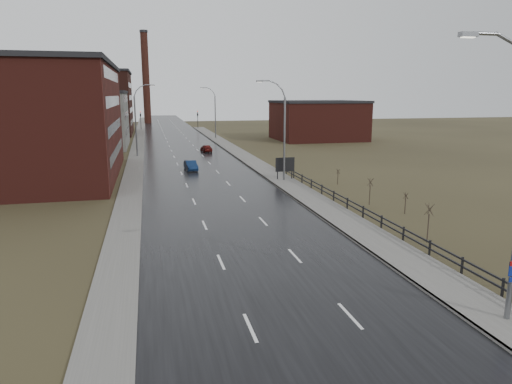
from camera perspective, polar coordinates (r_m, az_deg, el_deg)
ground at (r=17.68m, az=10.20°, el=-21.76°), size 320.00×320.00×0.00m
road at (r=74.28m, az=-8.44°, el=4.42°), size 14.00×300.00×0.06m
sidewalk_right at (r=51.50m, az=3.61°, el=1.21°), size 3.20×180.00×0.18m
curb_right at (r=51.08m, az=1.98°, el=1.14°), size 0.16×180.00×0.18m
sidewalk_left at (r=74.05m, az=-14.78°, el=4.15°), size 2.40×260.00×0.12m
warehouse_near at (r=60.31m, az=-27.79°, el=7.84°), size 22.44×28.56×13.50m
warehouse_mid at (r=92.26m, az=-20.87°, el=8.51°), size 16.32×20.40×10.50m
warehouse_far at (r=122.56m, az=-21.54°, el=10.33°), size 26.52×24.48×15.50m
building_right at (r=102.25m, az=7.72°, el=8.89°), size 18.36×16.32×8.50m
smokestack at (r=163.48m, az=-13.61°, el=13.78°), size 2.70×2.70×30.70m
streetlight_right_mid at (r=51.66m, az=3.27°, el=7.69°), size 3.36×0.28×11.35m
streetlight_left at (r=75.50m, az=-14.61°, el=8.71°), size 3.36×0.28×11.35m
streetlight_right_far at (r=104.49m, az=-5.28°, el=9.88°), size 3.36×0.28×11.35m
guardrail at (r=36.84m, az=13.72°, el=-2.53°), size 0.10×53.05×1.10m
shrub_c at (r=32.76m, az=20.76°, el=-3.51°), size 0.63×0.67×2.68m
shrub_d at (r=39.98m, az=18.17°, el=-1.27°), size 0.44×0.46×1.83m
shrub_e at (r=42.33m, az=14.06°, el=0.16°), size 0.58×0.61×2.45m
shrub_f at (r=51.29m, az=10.20°, el=1.94°), size 0.42×0.44×1.73m
billboard at (r=52.91m, az=3.64°, el=3.37°), size 2.27×0.17×2.68m
traffic_light_left at (r=133.49m, az=-14.26°, el=9.51°), size 0.58×2.73×5.30m
traffic_light_right at (r=134.23m, az=-7.32°, el=9.79°), size 0.58×2.73×5.30m
car_near at (r=60.31m, az=-8.15°, el=3.25°), size 1.66×3.97×1.27m
car_far at (r=79.61m, az=-6.24°, el=5.43°), size 1.89×3.93×1.30m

